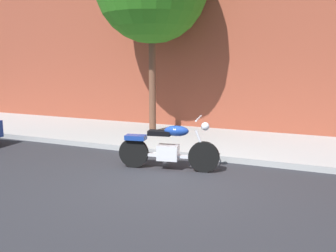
% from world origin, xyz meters
% --- Properties ---
extents(ground_plane, '(60.00, 60.00, 0.00)m').
position_xyz_m(ground_plane, '(0.00, 0.00, 0.00)').
color(ground_plane, '#28282D').
extents(sidewalk, '(21.36, 3.33, 0.14)m').
position_xyz_m(sidewalk, '(0.00, 3.38, 0.07)').
color(sidewalk, '#A1A1A1').
rests_on(sidewalk, ground).
extents(motorcycle, '(2.15, 0.73, 1.14)m').
position_xyz_m(motorcycle, '(-0.26, 0.70, 0.48)').
color(motorcycle, black).
rests_on(motorcycle, ground).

